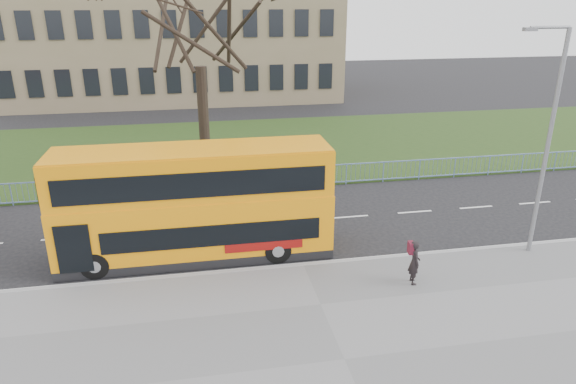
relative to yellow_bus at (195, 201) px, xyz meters
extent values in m
plane|color=black|center=(3.65, -0.06, -2.19)|extent=(120.00, 120.00, 0.00)
cube|color=slate|center=(3.65, -6.81, -2.13)|extent=(80.00, 10.50, 0.12)
cube|color=gray|center=(3.65, -1.61, -2.12)|extent=(80.00, 0.20, 0.14)
cube|color=#213914|center=(3.65, 14.24, -2.15)|extent=(80.00, 15.40, 0.08)
cube|color=#7A6D4D|center=(-1.35, 34.94, 4.81)|extent=(30.00, 15.00, 14.00)
cube|color=#FF960A|center=(0.00, 0.01, -0.95)|extent=(9.77, 2.36, 1.81)
cube|color=#FF960A|center=(0.00, 0.01, 0.11)|extent=(9.77, 2.36, 0.31)
cube|color=#FF960A|center=(0.00, 0.01, 1.08)|extent=(9.72, 2.31, 1.63)
cube|color=black|center=(0.55, -1.16, -0.88)|extent=(7.53, 0.07, 0.79)
cube|color=black|center=(0.00, -1.14, 1.00)|extent=(8.98, 0.07, 0.88)
cylinder|color=black|center=(-3.49, -1.02, -1.71)|extent=(0.97, 0.26, 0.97)
cylinder|color=black|center=(2.83, -1.05, -1.71)|extent=(0.97, 0.26, 0.97)
imported|color=black|center=(6.99, -3.47, -1.31)|extent=(0.43, 0.60, 1.53)
cylinder|color=gray|center=(12.24, -2.06, 1.94)|extent=(0.16, 0.16, 8.02)
cylinder|color=gray|center=(11.54, -2.06, 5.94)|extent=(1.40, 0.10, 0.10)
cube|color=gray|center=(10.84, -2.05, 5.89)|extent=(0.45, 0.18, 0.12)
camera|label=1|loc=(0.18, -17.40, 6.84)|focal=32.00mm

